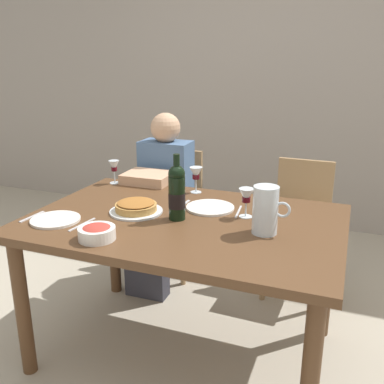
# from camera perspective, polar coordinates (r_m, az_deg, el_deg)

# --- Properties ---
(ground_plane) EXTENTS (8.00, 8.00, 0.00)m
(ground_plane) POSITION_cam_1_polar(r_m,az_deg,el_deg) (2.45, -0.91, -20.34)
(ground_plane) COLOR #B2A893
(back_wall) EXTENTS (8.00, 0.10, 2.80)m
(back_wall) POSITION_cam_1_polar(r_m,az_deg,el_deg) (4.01, 10.87, 15.62)
(back_wall) COLOR #A3998E
(back_wall) RESTS_ON ground
(dining_table) EXTENTS (1.50, 1.00, 0.76)m
(dining_table) POSITION_cam_1_polar(r_m,az_deg,el_deg) (2.11, -1.00, -5.85)
(dining_table) COLOR brown
(dining_table) RESTS_ON ground
(wine_bottle) EXTENTS (0.08, 0.08, 0.32)m
(wine_bottle) POSITION_cam_1_polar(r_m,az_deg,el_deg) (2.03, -2.03, -0.05)
(wine_bottle) COLOR black
(wine_bottle) RESTS_ON dining_table
(water_pitcher) EXTENTS (0.17, 0.11, 0.22)m
(water_pitcher) POSITION_cam_1_polar(r_m,az_deg,el_deg) (1.90, 9.74, -2.75)
(water_pitcher) COLOR silver
(water_pitcher) RESTS_ON dining_table
(baked_tart) EXTENTS (0.27, 0.27, 0.06)m
(baked_tart) POSITION_cam_1_polar(r_m,az_deg,el_deg) (2.17, -7.46, -2.00)
(baked_tart) COLOR silver
(baked_tart) RESTS_ON dining_table
(salad_bowl) EXTENTS (0.16, 0.16, 0.07)m
(salad_bowl) POSITION_cam_1_polar(r_m,az_deg,el_deg) (1.87, -12.55, -5.22)
(salad_bowl) COLOR white
(salad_bowl) RESTS_ON dining_table
(wine_glass_left_diner) EXTENTS (0.07, 0.07, 0.15)m
(wine_glass_left_diner) POSITION_cam_1_polar(r_m,az_deg,el_deg) (2.44, 0.53, 2.35)
(wine_glass_left_diner) COLOR silver
(wine_glass_left_diner) RESTS_ON dining_table
(wine_glass_right_diner) EXTENTS (0.06, 0.06, 0.14)m
(wine_glass_right_diner) POSITION_cam_1_polar(r_m,az_deg,el_deg) (2.67, -10.33, 3.26)
(wine_glass_right_diner) COLOR silver
(wine_glass_right_diner) RESTS_ON dining_table
(wine_glass_centre) EXTENTS (0.07, 0.07, 0.14)m
(wine_glass_centre) POSITION_cam_1_polar(r_m,az_deg,el_deg) (2.08, 7.24, -0.65)
(wine_glass_centre) COLOR silver
(wine_glass_centre) RESTS_ON dining_table
(dinner_plate_left_setting) EXTENTS (0.23, 0.23, 0.01)m
(dinner_plate_left_setting) POSITION_cam_1_polar(r_m,az_deg,el_deg) (2.14, -17.71, -3.53)
(dinner_plate_left_setting) COLOR white
(dinner_plate_left_setting) RESTS_ON dining_table
(dinner_plate_right_setting) EXTENTS (0.25, 0.25, 0.01)m
(dinner_plate_right_setting) POSITION_cam_1_polar(r_m,az_deg,el_deg) (2.21, 2.44, -2.08)
(dinner_plate_right_setting) COLOR white
(dinner_plate_right_setting) RESTS_ON dining_table
(fork_left_setting) EXTENTS (0.02, 0.16, 0.00)m
(fork_left_setting) POSITION_cam_1_polar(r_m,az_deg,el_deg) (2.23, -20.51, -3.10)
(fork_left_setting) COLOR silver
(fork_left_setting) RESTS_ON dining_table
(knife_left_setting) EXTENTS (0.03, 0.18, 0.00)m
(knife_left_setting) POSITION_cam_1_polar(r_m,az_deg,el_deg) (2.06, -14.41, -4.22)
(knife_left_setting) COLOR silver
(knife_left_setting) RESTS_ON dining_table
(knife_right_setting) EXTENTS (0.03, 0.18, 0.00)m
(knife_right_setting) POSITION_cam_1_polar(r_m,az_deg,el_deg) (2.17, 6.20, -2.63)
(knife_right_setting) COLOR silver
(knife_right_setting) RESTS_ON dining_table
(spoon_right_setting) EXTENTS (0.02, 0.16, 0.00)m
(spoon_right_setting) POSITION_cam_1_polar(r_m,az_deg,el_deg) (2.26, -1.17, -1.72)
(spoon_right_setting) COLOR silver
(spoon_right_setting) RESTS_ON dining_table
(chair_left) EXTENTS (0.40, 0.40, 0.87)m
(chair_left) POSITION_cam_1_polar(r_m,az_deg,el_deg) (3.12, -2.46, -1.44)
(chair_left) COLOR #9E7A51
(chair_left) RESTS_ON ground
(diner_left) EXTENTS (0.34, 0.50, 1.16)m
(diner_left) POSITION_cam_1_polar(r_m,az_deg,el_deg) (2.88, -4.31, -0.60)
(diner_left) COLOR #4C6B93
(diner_left) RESTS_ON ground
(chair_right) EXTENTS (0.41, 0.41, 0.87)m
(chair_right) POSITION_cam_1_polar(r_m,az_deg,el_deg) (2.90, 14.20, -3.46)
(chair_right) COLOR #9E7A51
(chair_right) RESTS_ON ground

